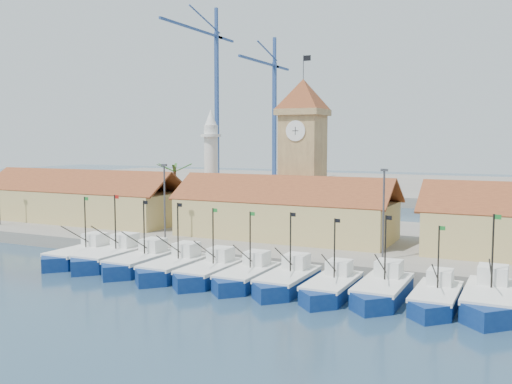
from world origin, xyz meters
The scene contains 22 objects.
ground centered at (0.00, 0.00, 0.00)m, with size 400.00×400.00×0.00m, color #1C364C.
quay centered at (0.00, 24.00, 0.75)m, with size 140.00×32.00×1.50m, color gray.
terminal centered at (0.00, 110.00, 1.00)m, with size 240.00×80.00×2.00m, color gray.
boat_0 centered at (-16.69, 2.79, 0.79)m, with size 3.66×10.04×7.60m.
boat_1 centered at (-12.91, 3.20, 0.82)m, with size 3.83×10.50×7.95m.
boat_2 centered at (-8.67, 2.63, 0.78)m, with size 3.66×10.01×7.58m.
boat_3 centered at (-4.21, 2.19, 0.78)m, with size 3.66×10.03×7.59m.
boat_4 centered at (-0.12, 2.07, 0.75)m, with size 3.51×9.61×7.27m.
boat_5 centered at (3.78, 2.19, 0.74)m, with size 3.44×9.42×7.13m.
boat_6 centered at (7.78, 2.25, 0.75)m, with size 3.52×9.64×7.29m.
boat_7 centered at (12.02, 1.91, 0.73)m, with size 3.39×9.29×7.03m.
boat_8 centered at (16.18, 2.71, 0.77)m, with size 3.60×9.87×7.47m.
boat_9 centered at (20.55, 2.35, 0.71)m, with size 3.33×9.11×6.89m.
boat_10 centered at (24.47, 3.29, 0.83)m, with size 3.85×10.55×7.98m.
hall_left centered at (-32.00, 20.00, 3.99)m, with size 31.20×10.13×7.61m.
hall_center centered at (0.00, 20.00, 3.99)m, with size 27.04×10.13×7.61m.
clock_tower centered at (0.00, 26.00, 11.96)m, with size 5.80×5.80×22.70m.
minaret centered at (-15.00, 28.00, 9.73)m, with size 3.00×3.00×16.30m.
palm_tree centered at (-20.00, 26.00, 6.25)m, with size 5.60×5.03×8.39m.
lamp_posts centered at (0.50, 12.00, 6.48)m, with size 80.70×0.25×9.03m.
crane_blue_far centered at (-56.46, 100.06, 29.75)m, with size 1.00×37.76×49.27m.
crane_blue_near centered at (-40.76, 106.66, 24.51)m, with size 1.00×31.93×40.67m.
Camera 1 is at (27.04, -43.53, 13.26)m, focal length 40.00 mm.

